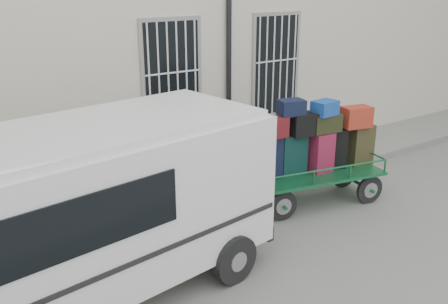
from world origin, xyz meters
The scene contains 5 objects.
ground centered at (0.00, 0.00, 0.00)m, with size 80.00×80.00×0.00m, color slate.
building centered at (0.00, 5.50, 3.00)m, with size 24.00×5.15×6.00m.
sidewalk centered at (0.00, 2.20, 0.07)m, with size 24.00×1.70×0.15m, color gray.
luggage_cart centered at (1.30, 0.58, 1.08)m, with size 2.95×1.61×2.08m.
van centered at (-3.19, 0.04, 1.38)m, with size 5.00×2.67×2.41m.
Camera 1 is at (-5.16, -5.74, 4.11)m, focal length 40.00 mm.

